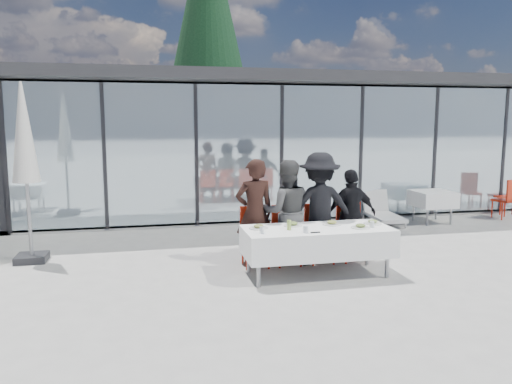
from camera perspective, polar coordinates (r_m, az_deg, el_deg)
The scene contains 26 objects.
ground at distance 7.64m, azimuth 3.39°, elevation -9.93°, with size 90.00×90.00×0.00m, color #A4A29B.
pavilion at distance 15.67m, azimuth 2.36°, elevation 7.38°, with size 14.80×8.80×3.44m.
treeline at distance 34.98m, azimuth -12.59°, elevation 7.76°, with size 62.50×2.00×4.40m.
dining_table at distance 7.73m, azimuth 7.00°, elevation -5.61°, with size 2.26×0.96×0.75m.
diner_a at distance 8.13m, azimuth -0.16°, elevation -2.39°, with size 0.64×0.64×1.76m, color black.
diner_chair_a at distance 8.21m, azimuth -0.18°, elevation -4.73°, with size 0.44×0.44×0.97m.
diner_b at distance 8.26m, azimuth 3.51°, elevation -2.32°, with size 0.84×0.84×1.74m, color #4E4E4E.
diner_chair_b at distance 8.34m, azimuth 3.46°, elevation -4.54°, with size 0.44×0.44×0.97m.
diner_c at distance 8.43m, azimuth 7.24°, elevation -1.77°, with size 1.20×1.20×1.85m, color black.
diner_chair_c at distance 8.51m, azimuth 7.16°, elevation -4.33°, with size 0.44×0.44×0.97m.
diner_d at distance 8.66m, azimuth 10.82°, elevation -2.56°, with size 0.91×0.91×1.56m, color black.
diner_chair_d at distance 8.72m, azimuth 10.74°, elevation -4.10°, with size 0.44×0.44×0.97m.
plate_a at distance 7.56m, azimuth 0.31°, elevation -4.04°, with size 0.29×0.29×0.07m.
plate_b at distance 7.77m, azimuth 4.25°, elevation -3.72°, with size 0.29×0.29×0.07m.
plate_c at distance 7.93m, azimuth 8.66°, elevation -3.55°, with size 0.29×0.29×0.07m.
plate_d at distance 8.12m, azimuth 13.20°, elevation -3.39°, with size 0.29×0.29×0.07m.
plate_extra at distance 7.76m, azimuth 11.85°, elevation -3.89°, with size 0.29×0.29×0.07m.
juice_bottle at distance 7.48m, azimuth 3.80°, elevation -3.79°, with size 0.06×0.06×0.15m, color #95B64C.
drinking_glasses at distance 7.43m, azimuth 6.67°, elevation -4.10°, with size 1.81×0.21×0.10m.
folded_eyeglasses at distance 7.34m, azimuth 6.80°, elevation -4.60°, with size 0.14×0.03×0.01m, color black.
spare_table_right at distance 12.31m, azimuth 19.53°, elevation -0.76°, with size 0.86×0.86×0.74m.
spare_chair_a at distance 14.26m, azimuth 26.09°, elevation -0.02°, with size 0.50×0.50×0.97m.
spare_chair_b at distance 13.44m, azimuth 26.84°, elevation -0.53°, with size 0.55×0.55×0.97m.
market_umbrella at distance 9.06m, azimuth -24.95°, elevation 4.93°, with size 0.50×0.50×3.00m.
lounger at distance 12.00m, azimuth 14.12°, elevation -2.20°, with size 0.70×1.37×0.72m.
conifer_tree at distance 20.45m, azimuth -5.54°, elevation 18.37°, with size 4.00×4.00×10.50m.
Camera 1 is at (-2.00, -6.98, 2.38)m, focal length 35.00 mm.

